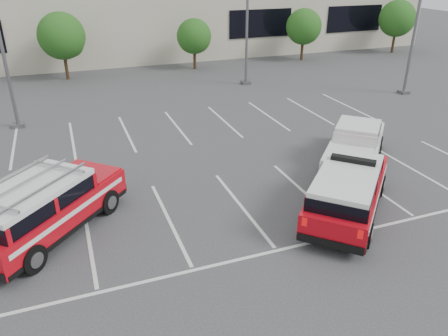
% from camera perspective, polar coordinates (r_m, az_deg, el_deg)
% --- Properties ---
extents(ground, '(120.00, 120.00, 0.00)m').
position_cam_1_polar(ground, '(15.97, 2.30, -5.07)').
color(ground, '#38383A').
rests_on(ground, ground).
extents(stall_markings, '(23.00, 15.00, 0.01)m').
position_cam_1_polar(stall_markings, '(19.72, -2.74, 1.19)').
color(stall_markings, silver).
rests_on(stall_markings, ground).
extents(convention_building, '(60.00, 16.99, 13.20)m').
position_cam_1_polar(convention_building, '(44.98, -14.26, 20.47)').
color(convention_building, beige).
rests_on(convention_building, ground).
extents(tree_mid_left, '(3.37, 3.37, 4.85)m').
position_cam_1_polar(tree_mid_left, '(35.06, -20.28, 15.69)').
color(tree_mid_left, '#3F2B19').
rests_on(tree_mid_left, ground).
extents(tree_mid_right, '(2.77, 2.77, 3.99)m').
position_cam_1_polar(tree_mid_right, '(36.68, -3.81, 16.65)').
color(tree_mid_right, '#3F2B19').
rests_on(tree_mid_right, ground).
extents(tree_right, '(3.07, 3.07, 4.42)m').
position_cam_1_polar(tree_right, '(40.65, 10.45, 17.56)').
color(tree_right, '#3F2B19').
rests_on(tree_right, ground).
extents(tree_far_right, '(3.37, 3.37, 4.85)m').
position_cam_1_polar(tree_far_right, '(46.47, 21.71, 17.56)').
color(tree_far_right, '#3F2B19').
rests_on(tree_far_right, ground).
extents(light_pole_mid, '(0.90, 0.60, 10.24)m').
position_cam_1_polar(light_pole_mid, '(31.35, 3.06, 20.11)').
color(light_pole_mid, '#59595E').
rests_on(light_pole_mid, ground).
extents(light_pole_right, '(0.90, 0.60, 10.24)m').
position_cam_1_polar(light_pole_right, '(31.30, 24.01, 18.09)').
color(light_pole_right, '#59595E').
rests_on(light_pole_right, ground).
extents(fire_chief_suv, '(5.41, 5.44, 1.98)m').
position_cam_1_polar(fire_chief_suv, '(15.73, 15.78, -3.25)').
color(fire_chief_suv, '#B10813').
rests_on(fire_chief_suv, ground).
extents(white_pickup, '(5.33, 5.52, 1.75)m').
position_cam_1_polar(white_pickup, '(19.69, 16.67, 2.25)').
color(white_pickup, silver).
rests_on(white_pickup, ground).
extents(ladder_suv, '(5.38, 5.51, 2.18)m').
position_cam_1_polar(ladder_suv, '(15.16, -22.36, -5.20)').
color(ladder_suv, '#B10813').
rests_on(ladder_suv, ground).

